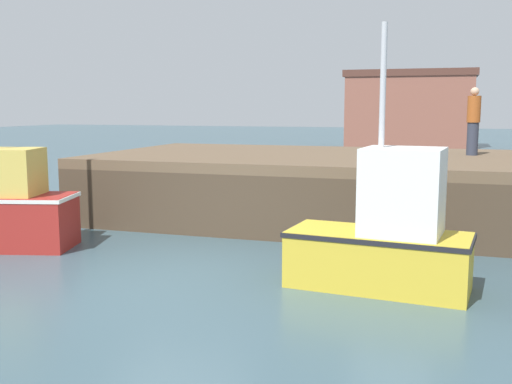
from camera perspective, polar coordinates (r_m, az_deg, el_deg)
ground at (r=11.04m, az=-7.67°, el=-7.93°), size 120.00×160.00×0.10m
pier at (r=15.64m, az=9.98°, el=2.21°), size 14.21×6.74×1.71m
fishing_boat_near_right at (r=10.09m, az=12.21°, el=-4.02°), size 3.08×1.57×4.29m
rowboat at (r=11.85m, az=15.27°, el=-5.98°), size 1.70×0.80×0.36m
dockworker at (r=16.89m, az=19.86°, el=6.31°), size 0.34×0.34×1.77m
warehouse at (r=46.84m, az=14.29°, el=7.64°), size 9.43×4.34×5.67m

